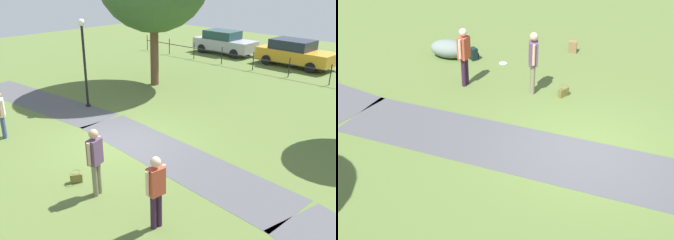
% 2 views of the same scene
% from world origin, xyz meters
% --- Properties ---
extents(ground_plane, '(48.00, 48.00, 0.00)m').
position_xyz_m(ground_plane, '(0.00, 0.00, 0.00)').
color(ground_plane, '#566B33').
extents(footpath_segment_near, '(8.15, 2.70, 0.01)m').
position_xyz_m(footpath_segment_near, '(-6.02, 0.29, 0.00)').
color(footpath_segment_near, '#4C4C51').
rests_on(footpath_segment_near, ground).
extents(footpath_segment_mid, '(8.12, 2.46, 0.01)m').
position_xyz_m(footpath_segment_mid, '(1.95, 0.41, 0.00)').
color(footpath_segment_mid, '#4C4C51').
rests_on(footpath_segment_mid, ground).
extents(lamp_post, '(0.28, 0.28, 3.58)m').
position_xyz_m(lamp_post, '(-3.85, 1.33, 2.21)').
color(lamp_post, black).
rests_on(lamp_post, ground).
extents(woman_with_handbag, '(0.34, 0.50, 1.78)m').
position_xyz_m(woman_with_handbag, '(1.93, -2.41, 1.04)').
color(woman_with_handbag, '#777456').
rests_on(woman_with_handbag, ground).
extents(man_near_boulder, '(0.28, 0.52, 1.72)m').
position_xyz_m(man_near_boulder, '(3.93, -2.30, 1.00)').
color(man_near_boulder, '#311B34').
rests_on(man_near_boulder, ground).
extents(passerby_on_path, '(0.47, 0.38, 1.61)m').
position_xyz_m(passerby_on_path, '(-3.22, -2.49, 0.93)').
color(passerby_on_path, '#3C4870').
rests_on(passerby_on_path, ground).
extents(handbag_on_grass, '(0.37, 0.37, 0.31)m').
position_xyz_m(handbag_on_grass, '(1.04, -2.46, 0.14)').
color(handbag_on_grass, brown).
rests_on(handbag_on_grass, ground).
extents(park_fence, '(22.05, 0.05, 1.05)m').
position_xyz_m(park_fence, '(0.00, 11.50, 0.62)').
color(park_fence, '#232326').
rests_on(park_fence, ground).
extents(parked_hatchback_blue, '(4.31, 1.90, 1.56)m').
position_xyz_m(parked_hatchback_blue, '(-6.21, 14.22, 0.81)').
color(parked_hatchback_blue, '#ABA9B7').
rests_on(parked_hatchback_blue, ground).
extents(parked_wagon_silver, '(4.59, 2.10, 1.56)m').
position_xyz_m(parked_wagon_silver, '(-0.98, 14.08, 0.81)').
color(parked_wagon_silver, gold).
rests_on(parked_wagon_silver, ground).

